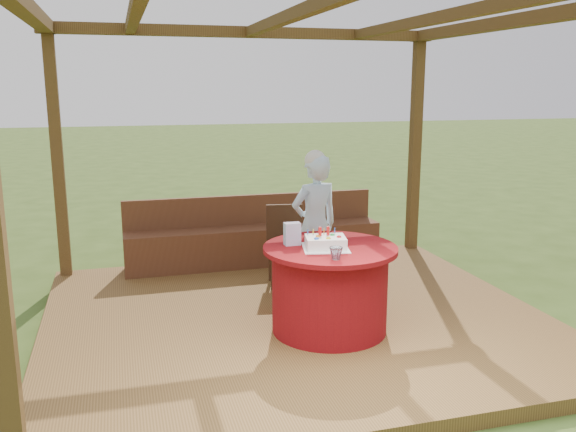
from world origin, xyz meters
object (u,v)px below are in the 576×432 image
(birthday_cake, at_px, (326,242))
(bench, at_px, (254,242))
(table, at_px, (330,288))
(gift_bag, at_px, (292,234))
(chair, at_px, (285,242))
(elderly_woman, at_px, (315,223))
(drinking_glass, at_px, (336,253))

(birthday_cake, bearing_deg, bench, 93.21)
(bench, distance_m, table, 2.15)
(gift_bag, bearing_deg, chair, 77.19)
(table, xyz_separation_m, chair, (-0.02, 1.34, 0.07))
(bench, relative_size, gift_bag, 15.66)
(bench, bearing_deg, chair, -78.75)
(chair, distance_m, birthday_cake, 1.43)
(bench, xyz_separation_m, chair, (0.16, -0.80, 0.19))
(table, height_order, gift_bag, gift_bag)
(chair, bearing_deg, bench, 101.25)
(elderly_woman, bearing_deg, birthday_cake, -103.16)
(bench, distance_m, birthday_cake, 2.25)
(table, bearing_deg, gift_bag, 154.69)
(table, bearing_deg, chair, 90.90)
(birthday_cake, bearing_deg, chair, 88.50)
(table, bearing_deg, bench, 94.80)
(bench, relative_size, chair, 3.59)
(table, bearing_deg, elderly_woman, 79.57)
(table, height_order, drinking_glass, drinking_glass)
(chair, relative_size, elderly_woman, 0.57)
(drinking_glass, bearing_deg, bench, 92.08)
(gift_bag, bearing_deg, table, -25.36)
(gift_bag, distance_m, drinking_glass, 0.56)
(chair, xyz_separation_m, birthday_cake, (-0.04, -1.39, 0.35))
(elderly_woman, xyz_separation_m, gift_bag, (-0.47, -0.81, 0.11))
(chair, height_order, drinking_glass, drinking_glass)
(birthday_cake, bearing_deg, table, 37.26)
(elderly_woman, height_order, drinking_glass, elderly_woman)
(birthday_cake, relative_size, gift_bag, 2.30)
(table, xyz_separation_m, elderly_woman, (0.17, 0.95, 0.35))
(bench, bearing_deg, table, -85.20)
(chair, height_order, elderly_woman, elderly_woman)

